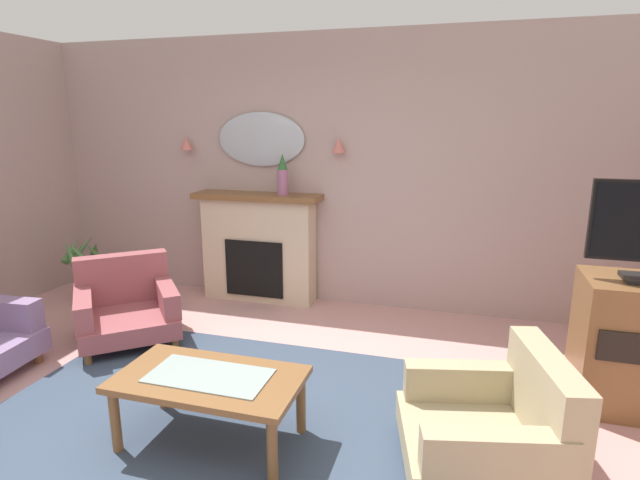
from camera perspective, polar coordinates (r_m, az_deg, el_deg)
The scene contains 12 objects.
floor at distance 3.39m, azimuth -12.09°, elevation -22.19°, with size 7.26×6.19×0.10m, color #C6938E.
wall_back at distance 5.26m, azimuth 0.93°, elevation 7.65°, with size 7.26×0.10×2.76m, color #B29993.
patterned_rug at distance 3.51m, azimuth -10.51°, elevation -19.71°, with size 3.20×2.40×0.01m, color #38475B.
fireplace at distance 5.42m, azimuth -6.97°, elevation -0.94°, with size 1.36×0.36×1.16m.
mantel_vase_centre at distance 5.15m, azimuth -4.24°, elevation 7.26°, with size 0.11×0.11×0.42m.
wall_mirror at distance 5.39m, azimuth -6.72°, elevation 11.24°, with size 0.96×0.06×0.56m, color #B2BCC6.
wall_sconce_left at distance 5.73m, azimuth -14.89°, elevation 10.52°, with size 0.14×0.14×0.14m, color #D17066.
wall_sconce_right at distance 5.07m, azimuth 2.11°, elevation 10.62°, with size 0.14×0.14×0.14m, color #D17066.
coffee_table at distance 3.17m, azimuth -12.41°, elevation -15.70°, with size 1.10×0.60×0.45m.
armchair_in_corner at distance 3.06m, azimuth 19.26°, elevation -19.08°, with size 0.98×0.97×0.71m.
armchair_beside_couch at distance 4.84m, azimuth -21.08°, elevation -6.87°, with size 1.14×1.14×0.71m.
potted_plant_small_fern at distance 6.01m, azimuth -25.16°, elevation -2.85°, with size 0.45×0.45×0.70m.
Camera 1 is at (1.39, -2.40, 1.91)m, focal length 28.27 mm.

